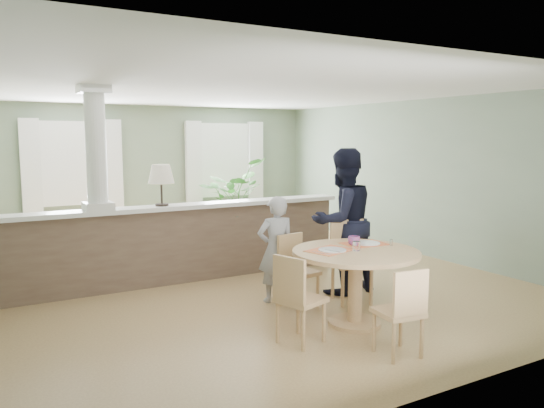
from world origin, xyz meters
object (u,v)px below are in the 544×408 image
chair_far_boy (296,267)px  man_person (343,221)px  houseplant (232,197)px  chair_side (296,295)px  dining_table (355,266)px  chair_near (403,308)px  chair_far_man (350,256)px  child_person (276,249)px  sofa (194,228)px

chair_far_boy → man_person: bearing=3.2°
houseplant → chair_side: houseplant is taller
dining_table → chair_side: (-0.86, -0.16, -0.16)m
man_person → dining_table: bearing=57.3°
chair_near → man_person: (0.80, 1.98, 0.48)m
chair_far_man → child_person: child_person is taller
chair_near → chair_far_man: bearing=-105.9°
dining_table → chair_far_man: size_ratio=1.36×
man_person → sofa: bearing=-79.4°
houseplant → chair_side: size_ratio=1.79×
sofa → houseplant: bearing=39.3°
chair_far_boy → chair_far_man: 0.73m
chair_near → child_person: 2.08m
houseplant → chair_far_boy: 4.92m
dining_table → chair_side: size_ratio=1.52×
dining_table → chair_far_boy: dining_table is taller
sofa → chair_side: (-0.71, -4.61, 0.08)m
dining_table → child_person: size_ratio=1.03×
dining_table → man_person: 1.26m
dining_table → man_person: bearing=59.5°
houseplant → child_person: (-1.51, -4.46, -0.14)m
dining_table → sofa: bearing=91.8°
chair_far_man → chair_side: bearing=-129.1°
chair_far_man → child_person: size_ratio=0.76×
chair_far_man → chair_near: chair_far_man is taller
chair_far_man → man_person: bearing=86.7°
sofa → houseplant: 1.79m
chair_far_boy → child_person: (-0.13, 0.25, 0.18)m
chair_far_man → sofa: bearing=117.2°
chair_side → houseplant: bearing=-37.9°
man_person → chair_far_man: bearing=67.3°
dining_table → child_person: (-0.34, 1.15, 0.00)m
chair_side → child_person: child_person is taller
chair_near → dining_table: bearing=-94.4°
sofa → dining_table: 4.46m
dining_table → child_person: child_person is taller
dining_table → chair_far_man: bearing=55.8°
houseplant → chair_far_man: (-0.67, -4.86, -0.25)m
chair_far_boy → chair_near: 1.82m
sofa → houseplant: size_ratio=1.76×
dining_table → chair_far_boy: bearing=102.9°
chair_side → child_person: (0.52, 1.31, 0.17)m
houseplant → child_person: bearing=-108.7°
chair_side → child_person: size_ratio=0.68×
chair_near → sofa: bearing=-84.1°
sofa → child_person: 3.32m
houseplant → child_person: 4.71m
child_person → chair_far_man: bearing=163.3°
houseplant → chair_side: bearing=-109.4°
houseplant → man_person: bearing=-96.9°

